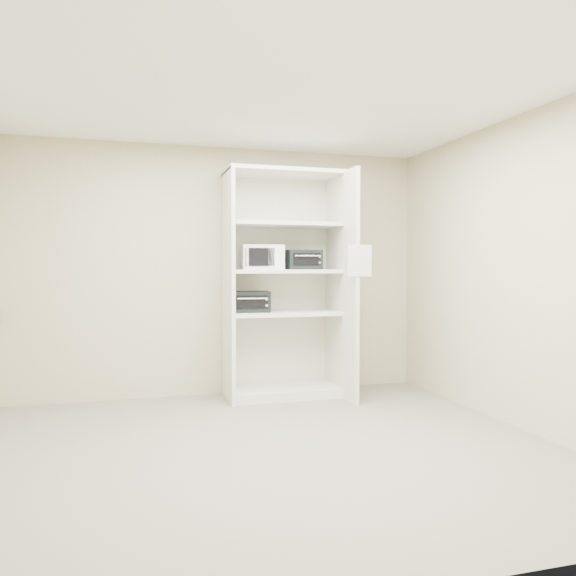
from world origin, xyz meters
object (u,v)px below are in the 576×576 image
object	(u,v)px
shelving_unit	(287,292)
toaster_oven_upper	(303,260)
toaster_oven_lower	(251,302)
microwave	(262,257)

from	to	relation	value
shelving_unit	toaster_oven_upper	bearing A→B (deg)	-5.63
shelving_unit	toaster_oven_lower	size ratio (longest dim) A/B	6.13
microwave	toaster_oven_lower	size ratio (longest dim) A/B	1.10
shelving_unit	toaster_oven_upper	distance (m)	0.38
microwave	toaster_oven_lower	world-z (taller)	microwave
toaster_oven_upper	toaster_oven_lower	bearing A→B (deg)	177.27
microwave	toaster_oven_upper	bearing A→B (deg)	0.67
toaster_oven_upper	toaster_oven_lower	xyz separation A→B (m)	(-0.57, 0.03, -0.45)
microwave	toaster_oven_lower	bearing A→B (deg)	-164.41
shelving_unit	microwave	xyz separation A→B (m)	(-0.27, 0.03, 0.37)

